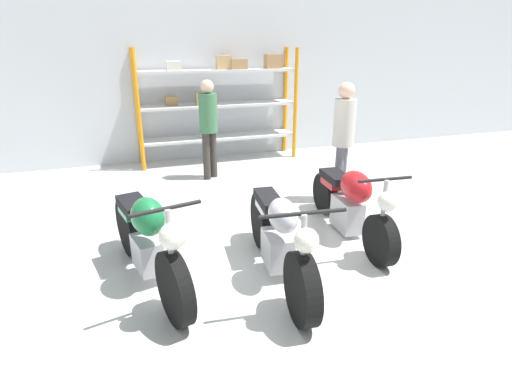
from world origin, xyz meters
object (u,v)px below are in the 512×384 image
(motorcycle_silver, at_px, (279,238))
(person_browsing, at_px, (343,133))
(shelving_rack, at_px, (220,98))
(motorcycle_red, at_px, (350,202))
(person_near_rack, at_px, (208,122))
(motorcycle_green, at_px, (148,240))

(motorcycle_silver, height_order, person_browsing, person_browsing)
(shelving_rack, bearing_deg, motorcycle_red, -80.17)
(person_browsing, xyz_separation_m, person_near_rack, (-1.68, 1.74, -0.04))
(motorcycle_silver, xyz_separation_m, motorcycle_red, (1.22, 0.66, -0.01))
(motorcycle_silver, height_order, motorcycle_red, motorcycle_silver)
(person_browsing, bearing_deg, motorcycle_red, 112.38)
(motorcycle_silver, bearing_deg, motorcycle_red, 123.98)
(motorcycle_green, xyz_separation_m, person_browsing, (3.01, 1.49, 0.58))
(motorcycle_red, height_order, person_near_rack, person_near_rack)
(person_browsing, relative_size, person_near_rack, 1.03)
(shelving_rack, relative_size, motorcycle_silver, 1.52)
(motorcycle_green, bearing_deg, person_browsing, 102.88)
(motorcycle_red, xyz_separation_m, person_browsing, (0.50, 1.13, 0.63))
(shelving_rack, xyz_separation_m, motorcycle_green, (-1.81, -4.36, -0.80))
(shelving_rack, bearing_deg, motorcycle_green, -112.53)
(shelving_rack, bearing_deg, person_near_rack, -113.16)
(motorcycle_green, height_order, person_near_rack, person_near_rack)
(shelving_rack, xyz_separation_m, person_browsing, (1.20, -2.88, -0.22))
(motorcycle_green, height_order, motorcycle_silver, motorcycle_green)
(person_browsing, distance_m, person_near_rack, 2.42)
(motorcycle_silver, distance_m, person_near_rack, 3.57)
(motorcycle_red, bearing_deg, shelving_rack, -165.73)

